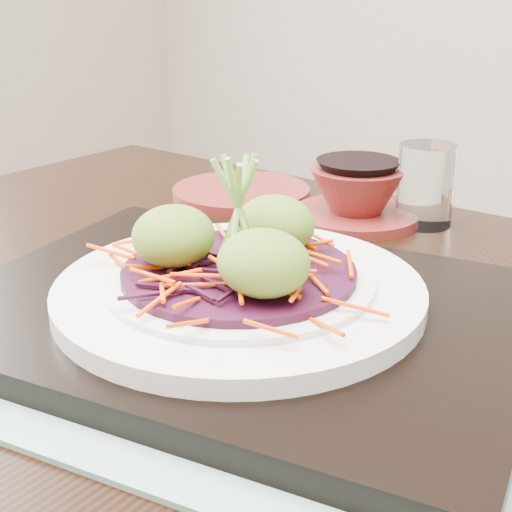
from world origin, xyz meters
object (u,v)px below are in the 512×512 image
Objects in this scene: serving_tray at (239,312)px; white_plate at (239,289)px; dining_table at (271,418)px; terracotta_side_plate at (241,192)px; terracotta_bowl_set at (356,197)px; water_glass at (425,185)px.

white_plate is at bearing -102.80° from serving_tray.
dining_table is 0.11m from serving_tray.
terracotta_bowl_set reaches higher than terracotta_side_plate.
water_glass is (-0.01, 0.31, 0.03)m from serving_tray.
dining_table is at bearing 54.88° from serving_tray.
terracotta_bowl_set is at bearing 4.50° from terracotta_side_plate.
dining_table is at bearing -86.68° from water_glass.
terracotta_side_plate is (-0.22, 0.27, -0.03)m from white_plate.
dining_table is 0.29m from terracotta_bowl_set.
serving_tray is at bearing -76.03° from terracotta_bowl_set.
terracotta_bowl_set reaches higher than dining_table.
white_plate is (-0.01, -0.03, 0.12)m from dining_table.
terracotta_side_plate is at bearing -175.50° from terracotta_bowl_set.
dining_table is 4.05× the size of white_plate.
white_plate is 0.35m from terracotta_side_plate.
white_plate is at bearing -49.98° from terracotta_side_plate.
dining_table is 0.32m from water_glass.
serving_tray is at bearing -113.71° from dining_table.
white_plate is 0.29m from terracotta_bowl_set.
terracotta_bowl_set reaches higher than serving_tray.
terracotta_bowl_set is (-0.06, -0.03, -0.02)m from water_glass.
terracotta_side_plate is at bearing 117.22° from serving_tray.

